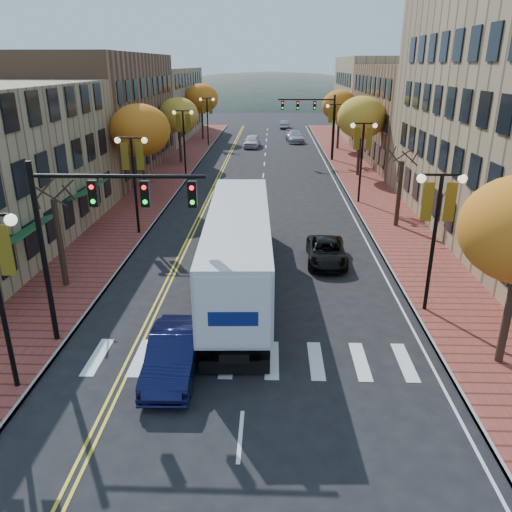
{
  "coord_description": "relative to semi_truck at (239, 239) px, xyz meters",
  "views": [
    {
      "loc": [
        0.82,
        -13.55,
        10.06
      ],
      "look_at": [
        0.17,
        6.78,
        2.2
      ],
      "focal_mm": 35.0,
      "sensor_mm": 36.0,
      "label": 1
    }
  ],
  "objects": [
    {
      "name": "ground",
      "position": [
        0.66,
        -8.51,
        -2.37
      ],
      "size": [
        200.0,
        200.0,
        0.0
      ],
      "primitive_type": "plane",
      "color": "black",
      "rests_on": "ground"
    },
    {
      "name": "sidewalk_left",
      "position": [
        -8.34,
        23.99,
        -2.29
      ],
      "size": [
        4.0,
        85.0,
        0.15
      ],
      "primitive_type": "cube",
      "color": "brown",
      "rests_on": "ground"
    },
    {
      "name": "sidewalk_right",
      "position": [
        9.66,
        23.99,
        -2.29
      ],
      "size": [
        4.0,
        85.0,
        0.15
      ],
      "primitive_type": "cube",
      "color": "brown",
      "rests_on": "ground"
    },
    {
      "name": "building_left_mid",
      "position": [
        -16.34,
        27.49,
        3.13
      ],
      "size": [
        12.0,
        24.0,
        11.0
      ],
      "primitive_type": "cube",
      "color": "brown",
      "rests_on": "ground"
    },
    {
      "name": "building_left_far",
      "position": [
        -16.34,
        52.49,
        2.38
      ],
      "size": [
        12.0,
        26.0,
        9.5
      ],
      "primitive_type": "cube",
      "color": "#9E8966",
      "rests_on": "ground"
    },
    {
      "name": "building_right_mid",
      "position": [
        19.16,
        33.49,
        2.63
      ],
      "size": [
        15.0,
        24.0,
        10.0
      ],
      "primitive_type": "cube",
      "color": "brown",
      "rests_on": "ground"
    },
    {
      "name": "building_right_far",
      "position": [
        19.16,
        55.49,
        3.13
      ],
      "size": [
        15.0,
        20.0,
        11.0
      ],
      "primitive_type": "cube",
      "color": "#9E8966",
      "rests_on": "ground"
    },
    {
      "name": "tree_left_a",
      "position": [
        -8.34,
        -0.51,
        -0.12
      ],
      "size": [
        0.28,
        0.28,
        4.2
      ],
      "color": "#382619",
      "rests_on": "sidewalk_left"
    },
    {
      "name": "tree_left_b",
      "position": [
        -8.34,
        15.49,
        3.08
      ],
      "size": [
        4.48,
        4.48,
        7.21
      ],
      "color": "#382619",
      "rests_on": "sidewalk_left"
    },
    {
      "name": "tree_left_c",
      "position": [
        -8.34,
        31.49,
        2.69
      ],
      "size": [
        4.16,
        4.16,
        6.69
      ],
      "color": "#382619",
      "rests_on": "sidewalk_left"
    },
    {
      "name": "tree_left_d",
      "position": [
        -8.34,
        49.49,
        3.24
      ],
      "size": [
        4.61,
        4.61,
        7.42
      ],
      "color": "#382619",
      "rests_on": "sidewalk_left"
    },
    {
      "name": "tree_right_b",
      "position": [
        9.66,
        9.49,
        -0.12
      ],
      "size": [
        0.28,
        0.28,
        4.2
      ],
      "color": "#382619",
      "rests_on": "sidewalk_right"
    },
    {
      "name": "tree_right_c",
      "position": [
        9.66,
        25.49,
        3.08
      ],
      "size": [
        4.48,
        4.48,
        7.21
      ],
      "color": "#382619",
      "rests_on": "sidewalk_right"
    },
    {
      "name": "tree_right_d",
      "position": [
        9.66,
        41.49,
        2.92
      ],
      "size": [
        4.35,
        4.35,
        7.0
      ],
      "color": "#382619",
      "rests_on": "sidewalk_right"
    },
    {
      "name": "lamp_left_b",
      "position": [
        -6.84,
        7.49,
        1.93
      ],
      "size": [
        1.96,
        0.36,
        6.05
      ],
      "color": "black",
      "rests_on": "ground"
    },
    {
      "name": "lamp_left_c",
      "position": [
        -6.84,
        25.49,
        1.93
      ],
      "size": [
        1.96,
        0.36,
        6.05
      ],
      "color": "black",
      "rests_on": "ground"
    },
    {
      "name": "lamp_left_d",
      "position": [
        -6.84,
        43.49,
        1.93
      ],
      "size": [
        1.96,
        0.36,
        6.05
      ],
      "color": "black",
      "rests_on": "ground"
    },
    {
      "name": "lamp_right_a",
      "position": [
        8.16,
        -2.51,
        1.93
      ],
      "size": [
        1.96,
        0.36,
        6.05
      ],
      "color": "black",
      "rests_on": "ground"
    },
    {
      "name": "lamp_right_b",
      "position": [
        8.16,
        15.49,
        1.93
      ],
      "size": [
        1.96,
        0.36,
        6.05
      ],
      "color": "black",
      "rests_on": "ground"
    },
    {
      "name": "lamp_right_c",
      "position": [
        8.16,
        33.49,
        1.93
      ],
      "size": [
        1.96,
        0.36,
        6.05
      ],
      "color": "black",
      "rests_on": "ground"
    },
    {
      "name": "traffic_mast_near",
      "position": [
        -4.81,
        -5.52,
        2.56
      ],
      "size": [
        6.1,
        0.35,
        7.0
      ],
      "color": "black",
      "rests_on": "ground"
    },
    {
      "name": "traffic_mast_far",
      "position": [
        6.14,
        33.48,
        2.56
      ],
      "size": [
        6.1,
        0.34,
        7.0
      ],
      "color": "black",
      "rests_on": "ground"
    },
    {
      "name": "semi_truck",
      "position": [
        0.0,
        0.0,
        0.0
      ],
      "size": [
        3.19,
        16.28,
        4.05
      ],
      "rotation": [
        0.0,
        0.0,
        0.04
      ],
      "color": "black",
      "rests_on": "ground"
    },
    {
      "name": "navy_sedan",
      "position": [
        -1.81,
        -7.4,
        -1.61
      ],
      "size": [
        1.68,
        4.61,
        1.51
      ],
      "primitive_type": "imported",
      "rotation": [
        0.0,
        0.0,
        0.02
      ],
      "color": "black",
      "rests_on": "ground"
    },
    {
      "name": "black_suv",
      "position": [
        4.48,
        3.14,
        -1.75
      ],
      "size": [
        2.19,
        4.52,
        1.24
      ],
      "primitive_type": "imported",
      "rotation": [
        0.0,
        0.0,
        -0.03
      ],
      "color": "black",
      "rests_on": "ground"
    },
    {
      "name": "car_far_white",
      "position": [
        -1.09,
        42.88,
        -1.58
      ],
      "size": [
        2.26,
        4.76,
        1.57
      ],
      "primitive_type": "imported",
      "rotation": [
        0.0,
        0.0,
        -0.09
      ],
      "color": "silver",
      "rests_on": "ground"
    },
    {
      "name": "car_far_silver",
      "position": [
        4.56,
        47.6,
        -1.61
      ],
      "size": [
        2.6,
        5.37,
        1.51
      ],
      "primitive_type": "imported",
      "rotation": [
        0.0,
        0.0,
        0.1
      ],
      "color": "#A9AAB1",
      "rests_on": "ground"
    },
    {
      "name": "car_far_oncoming",
      "position": [
        3.52,
        63.25,
        -1.71
      ],
      "size": [
        1.68,
        4.09,
        1.32
      ],
      "primitive_type": "imported",
      "rotation": [
        0.0,
        0.0,
        3.07
      ],
      "color": "#A2A1A8",
      "rests_on": "ground"
    }
  ]
}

